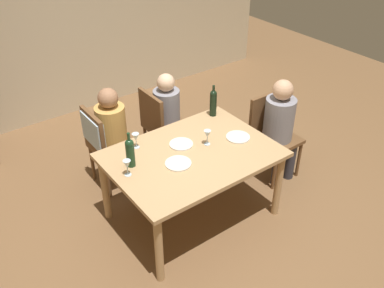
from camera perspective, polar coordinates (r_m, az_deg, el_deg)
ground_plane at (r=4.31m, az=0.00°, el=-9.44°), size 10.00×10.00×0.00m
rear_room_partition at (r=5.81m, az=-17.03°, el=16.40°), size 6.40×0.12×2.70m
dining_table at (r=3.88m, az=0.00°, el=-2.28°), size 1.51×1.09×0.75m
chair_far_right at (r=4.71m, az=-4.24°, el=2.84°), size 0.44×0.44×0.92m
chair_right_end at (r=4.65m, az=10.64°, el=1.86°), size 0.44×0.44×0.92m
chair_far_left at (r=4.40m, az=-12.08°, el=0.63°), size 0.46×0.44×0.92m
person_woman_host at (r=4.71m, az=-3.14°, el=4.36°), size 0.33×0.29×1.10m
person_man_bearded at (r=4.52m, az=11.83°, el=2.66°), size 0.32×0.36×1.15m
person_man_guest at (r=4.42m, az=-10.45°, el=1.90°), size 0.35×0.30×1.13m
wine_bottle_tall_green at (r=3.64m, az=-8.34°, el=-1.03°), size 0.08×0.08×0.33m
wine_bottle_dark_red at (r=4.35m, az=2.88°, el=5.67°), size 0.07×0.07×0.34m
wine_glass_near_left at (r=3.90m, az=2.08°, el=1.29°), size 0.07×0.07×0.15m
wine_glass_centre at (r=3.55m, az=-8.75°, el=-2.78°), size 0.07×0.07×0.15m
wine_glass_near_right at (r=3.89m, az=-7.59°, el=0.85°), size 0.07×0.07×0.15m
dinner_plate_host at (r=3.94m, az=-1.52°, el=-0.04°), size 0.22×0.22×0.01m
dinner_plate_guest_left at (r=3.70m, az=-1.87°, el=-2.63°), size 0.23×0.23×0.01m
dinner_plate_guest_right at (r=4.07m, az=6.22°, el=0.93°), size 0.23×0.23×0.01m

